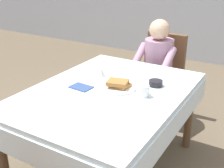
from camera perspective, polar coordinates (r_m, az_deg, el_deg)
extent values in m
plane|color=brown|center=(2.62, -0.74, -16.17)|extent=(14.00, 14.00, 0.00)
cube|color=silver|center=(2.24, -0.83, -1.69)|extent=(1.10, 1.50, 0.04)
cube|color=silver|center=(1.78, -14.05, -13.57)|extent=(1.10, 0.01, 0.18)
cube|color=silver|center=(2.90, 7.05, 1.66)|extent=(1.10, 0.01, 0.18)
cube|color=silver|center=(2.59, -11.32, -1.25)|extent=(0.01, 1.50, 0.18)
cube|color=silver|center=(2.08, 12.43, -7.67)|extent=(0.01, 1.50, 0.18)
cylinder|color=brown|center=(2.28, -20.61, -13.60)|extent=(0.07, 0.07, 0.70)
cylinder|color=brown|center=(3.14, -1.67, -1.66)|extent=(0.07, 0.07, 0.70)
cylinder|color=brown|center=(2.80, 14.89, -5.71)|extent=(0.07, 0.07, 0.70)
cube|color=brown|center=(3.25, 8.91, 0.37)|extent=(0.44, 0.44, 0.05)
cube|color=brown|center=(3.33, 10.52, 5.71)|extent=(0.44, 0.06, 0.48)
cylinder|color=#2D2319|center=(3.13, 10.44, -5.17)|extent=(0.04, 0.04, 0.40)
cylinder|color=#2D2319|center=(3.25, 4.52, -3.71)|extent=(0.04, 0.04, 0.40)
cylinder|color=#2D2319|center=(3.44, 12.61, -2.71)|extent=(0.04, 0.04, 0.40)
cylinder|color=#2D2319|center=(3.55, 7.14, -1.47)|extent=(0.04, 0.04, 0.40)
cylinder|color=#B2849E|center=(3.14, 9.05, 4.56)|extent=(0.30, 0.30, 0.46)
sphere|color=#D8AD8C|center=(3.04, 9.30, 10.47)|extent=(0.21, 0.21, 0.21)
cylinder|color=#B2849E|center=(2.94, 10.97, 4.59)|extent=(0.08, 0.29, 0.23)
cylinder|color=#B2849E|center=(3.06, 5.34, 5.62)|extent=(0.08, 0.29, 0.23)
cylinder|color=#383D51|center=(3.13, 8.63, -4.50)|extent=(0.10, 0.10, 0.45)
cylinder|color=#383D51|center=(3.19, 5.98, -3.85)|extent=(0.10, 0.10, 0.45)
cylinder|color=white|center=(2.26, 1.17, -0.72)|extent=(0.28, 0.28, 0.02)
cube|color=#A36B33|center=(2.25, 1.47, -0.19)|extent=(0.16, 0.13, 0.03)
cube|color=#A36B33|center=(2.23, 1.11, 0.32)|extent=(0.18, 0.16, 0.03)
cylinder|color=white|center=(2.13, 6.29, -1.32)|extent=(0.08, 0.08, 0.08)
torus|color=white|center=(2.11, 7.53, -1.50)|extent=(0.05, 0.01, 0.05)
cylinder|color=black|center=(2.33, 8.54, 0.17)|extent=(0.11, 0.11, 0.04)
cone|color=silver|center=(2.49, -2.13, 2.32)|extent=(0.08, 0.08, 0.07)
cube|color=silver|center=(2.33, -3.12, -0.06)|extent=(0.02, 0.18, 0.00)
cube|color=silver|center=(2.16, 5.28, -2.07)|extent=(0.02, 0.20, 0.00)
cube|color=silver|center=(2.02, -3.17, -3.90)|extent=(0.15, 0.03, 0.00)
cube|color=#334C7F|center=(2.29, -6.07, -0.62)|extent=(0.18, 0.13, 0.01)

